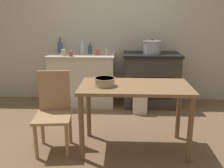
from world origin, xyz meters
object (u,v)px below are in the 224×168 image
Objects in this scene: bottle_left at (60,47)px; cup_center_right at (63,53)px; cup_center at (106,52)px; chair at (54,110)px; mixing_bowl_large at (105,81)px; stove at (151,79)px; cup_mid_right at (98,52)px; work_table at (135,95)px; cup_center_left at (71,54)px; flour_sack at (140,102)px; bottle_mid_left at (82,49)px; stock_pot at (152,47)px; bottle_far_left at (90,50)px.

bottle_left reaches higher than cup_center_right.
chair is at bearing -108.34° from cup_center.
stove is at bearing 66.53° from mixing_bowl_large.
cup_mid_right is at bearing -161.39° from cup_center.
mixing_bowl_large is (-0.33, -0.04, 0.16)m from work_table.
stove is 1.41m from cup_center_left.
bottle_left is 2.69× the size of cup_center.
cup_center_left is at bearing -171.40° from stove.
mixing_bowl_large reaches higher than work_table.
bottle_mid_left is (-0.98, 0.53, 0.77)m from flour_sack.
cup_center_right is 1.13× the size of cup_mid_right.
work_table is 1.57m from cup_mid_right.
bottle_mid_left reaches higher than chair.
work_table is 11.67× the size of cup_center_right.
stove is 1.53m from cup_center_right.
cup_center_right is at bearing -173.75° from stove.
mixing_bowl_large is at bearing -64.48° from cup_center_left.
mixing_bowl_large is 1.50m from cup_center_left.
chair is at bearing -133.50° from flour_sack.
stove reaches higher than work_table.
chair is at bearing -178.55° from work_table.
cup_center_left is at bearing -172.25° from stock_pot.
flour_sack is 1.38m from mixing_bowl_large.
bottle_left is at bearing 117.71° from mixing_bowl_large.
flour_sack is (0.14, 1.09, -0.47)m from work_table.
work_table is 2.11m from bottle_left.
cup_center_left is 0.80× the size of cup_center_right.
stock_pot reaches higher than flour_sack.
flour_sack is at bearing 67.45° from mixing_bowl_large.
cup_center_right is (-1.44, -0.14, -0.08)m from stock_pot.
cup_center_right is at bearing -174.54° from stock_pot.
cup_center_left is at bearing -132.93° from bottle_far_left.
bottle_far_left reaches higher than flour_sack.
stove is 1.73m from mixing_bowl_large.
stock_pot is at bearing 7.75° from cup_center_left.
work_table is 3.26× the size of flour_sack.
work_table is at bearing -69.09° from cup_mid_right.
bottle_mid_left is 0.34m from cup_mid_right.
bottle_left is 0.36m from cup_center_right.
cup_center_left is at bearing 168.90° from flour_sack.
cup_center is at bearing 18.26° from cup_center_left.
cup_center reaches higher than cup_center_left.
flour_sack is (1.06, 1.11, -0.28)m from chair.
bottle_mid_left is (-0.14, 0.02, 0.01)m from bottle_far_left.
bottle_left is 0.40m from bottle_mid_left.
stock_pot is 1.68m from mixing_bowl_large.
cup_center_right is (-1.24, 0.26, 0.74)m from flour_sack.
flour_sack is 1.69m from bottle_left.
stove is at bearing -5.23° from bottle_far_left.
bottle_far_left is at bearing 148.59° from flour_sack.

